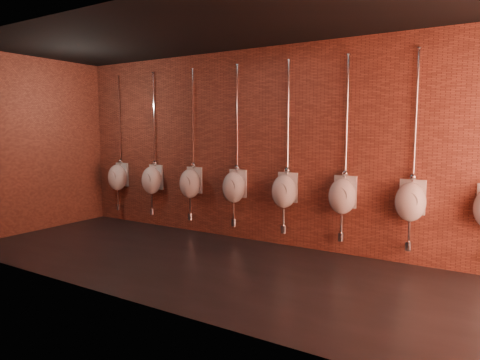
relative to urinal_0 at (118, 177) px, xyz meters
The scene contains 9 objects.
ground 3.94m from the urinal_0, 20.71° to the right, with size 8.50×8.50×0.00m, color black.
room_shell 3.99m from the urinal_0, 20.71° to the right, with size 8.54×3.04×3.22m.
urinal_0 is the anchor object (origin of this frame).
urinal_1 0.94m from the urinal_0, ahead, with size 0.43×0.38×2.72m.
urinal_2 1.89m from the urinal_0, ahead, with size 0.43×0.38×2.72m.
urinal_3 2.83m from the urinal_0, ahead, with size 0.43×0.38×2.72m.
urinal_4 3.78m from the urinal_0, ahead, with size 0.43×0.38×2.72m.
urinal_5 4.72m from the urinal_0, ahead, with size 0.43×0.38×2.72m.
urinal_6 5.67m from the urinal_0, ahead, with size 0.43×0.38×2.72m.
Camera 1 is at (3.13, -4.70, 1.87)m, focal length 32.00 mm.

